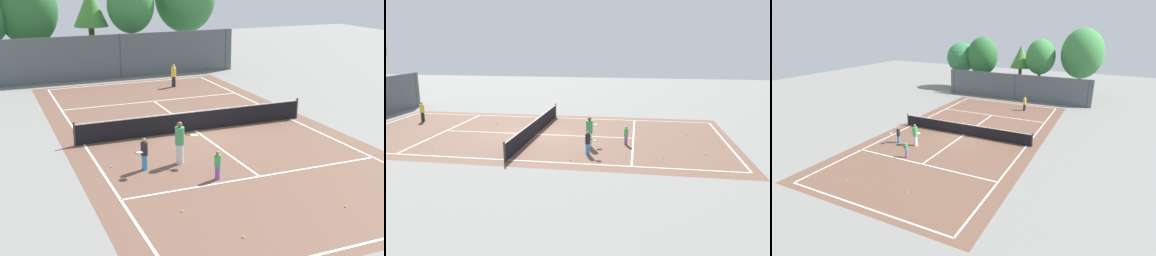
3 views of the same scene
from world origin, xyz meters
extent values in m
plane|color=slate|center=(0.00, 0.00, 0.00)|extent=(80.00, 80.00, 0.00)
cube|color=brown|center=(0.00, 0.00, 0.00)|extent=(13.00, 25.00, 0.00)
cube|color=white|center=(-5.50, 0.00, 0.01)|extent=(0.10, 24.00, 0.01)
cube|color=white|center=(5.50, 0.00, 0.01)|extent=(0.10, 24.00, 0.01)
cube|color=white|center=(0.00, -12.00, 0.01)|extent=(11.00, 0.10, 0.01)
cube|color=white|center=(0.00, 12.00, 0.01)|extent=(11.00, 0.10, 0.01)
cube|color=white|center=(0.00, -6.40, 0.01)|extent=(11.00, 0.10, 0.01)
cube|color=white|center=(0.00, 6.40, 0.01)|extent=(11.00, 0.10, 0.01)
cube|color=white|center=(0.00, 0.00, 0.01)|extent=(0.10, 12.80, 0.01)
cylinder|color=#333833|center=(-5.90, 0.00, 0.55)|extent=(0.10, 0.10, 1.10)
cylinder|color=#333833|center=(5.90, 0.00, 0.55)|extent=(0.10, 0.10, 1.10)
cube|color=black|center=(0.00, 0.00, 0.47)|extent=(11.80, 0.03, 0.95)
cube|color=white|center=(0.00, 0.00, 0.97)|extent=(11.80, 0.04, 0.05)
cube|color=#515B60|center=(0.00, 14.00, 1.60)|extent=(18.00, 0.06, 3.20)
cylinder|color=#3F4447|center=(-8.50, 14.00, 1.60)|extent=(0.12, 0.12, 3.20)
cylinder|color=#3F4447|center=(0.00, 14.00, 1.60)|extent=(0.12, 0.12, 3.20)
cylinder|color=#3F4447|center=(8.50, 14.00, 1.60)|extent=(0.12, 0.12, 3.20)
cylinder|color=brown|center=(2.01, 17.87, 1.65)|extent=(0.37, 0.37, 3.30)
ellipsoid|color=#3D8442|center=(2.01, 17.87, 4.97)|extent=(3.72, 3.81, 4.47)
cylinder|color=brown|center=(6.91, 18.58, 1.64)|extent=(0.34, 0.34, 3.27)
ellipsoid|color=#3D8442|center=(6.91, 18.58, 5.55)|extent=(5.06, 5.30, 6.07)
cylinder|color=brown|center=(-5.84, 17.30, 1.42)|extent=(0.45, 0.45, 2.85)
ellipsoid|color=#2D6B33|center=(-5.84, 17.30, 4.78)|extent=(4.28, 3.65, 5.13)
cylinder|color=brown|center=(-0.93, 19.12, 1.64)|extent=(0.47, 0.47, 3.27)
cone|color=#4C8E3D|center=(-0.93, 19.12, 4.80)|extent=(2.75, 2.75, 3.06)
cylinder|color=brown|center=(-9.19, 17.56, 1.41)|extent=(0.43, 0.43, 2.82)
sphere|color=#337547|center=(-9.19, 17.56, 4.40)|extent=(4.23, 4.23, 4.23)
cylinder|color=#232328|center=(2.53, 9.72, 0.36)|extent=(0.26, 0.26, 0.71)
cylinder|color=yellow|center=(2.53, 9.72, 1.02)|extent=(0.33, 0.33, 0.62)
sphere|color=tan|center=(2.53, 9.72, 1.43)|extent=(0.19, 0.19, 0.19)
cylinder|color=silver|center=(-2.32, -3.87, 0.41)|extent=(0.30, 0.30, 0.83)
cylinder|color=#3FA559|center=(-2.32, -3.87, 1.19)|extent=(0.38, 0.38, 0.73)
sphere|color=brown|center=(-2.32, -3.87, 1.67)|extent=(0.22, 0.22, 0.22)
cylinder|color=black|center=(-2.01, -4.03, 1.23)|extent=(0.19, 0.12, 0.03)
torus|color=yellow|center=(-1.79, -4.15, 1.23)|extent=(0.45, 0.45, 0.03)
cylinder|color=silver|center=(-1.79, -4.15, 1.23)|extent=(0.37, 0.37, 0.00)
cylinder|color=#388CD8|center=(-3.86, -3.99, 0.31)|extent=(0.23, 0.23, 0.62)
cylinder|color=#232328|center=(-3.86, -3.99, 0.89)|extent=(0.28, 0.28, 0.54)
sphere|color=#A37556|center=(-3.86, -3.99, 1.24)|extent=(0.17, 0.17, 0.17)
cylinder|color=black|center=(-4.04, -4.22, 0.91)|extent=(0.15, 0.18, 0.03)
torus|color=black|center=(-4.19, -4.42, 0.91)|extent=(0.46, 0.46, 0.03)
cylinder|color=silver|center=(-4.19, -4.42, 0.91)|extent=(0.39, 0.39, 0.00)
cylinder|color=purple|center=(-1.60, -5.98, 0.26)|extent=(0.19, 0.19, 0.53)
cylinder|color=#3FA559|center=(-1.60, -5.98, 0.76)|extent=(0.24, 0.24, 0.46)
sphere|color=#A37556|center=(-1.60, -5.98, 1.06)|extent=(0.14, 0.14, 0.14)
cube|color=blue|center=(-0.04, 0.63, 0.18)|extent=(0.47, 0.33, 0.36)
sphere|color=#CCE533|center=(-0.14, 0.63, 0.39)|extent=(0.07, 0.07, 0.07)
sphere|color=#CCE533|center=(0.05, 0.68, 0.39)|extent=(0.07, 0.07, 0.07)
sphere|color=#CCE533|center=(-2.81, -10.34, 0.03)|extent=(0.07, 0.07, 0.07)
sphere|color=#CCE533|center=(-5.04, -3.24, 0.03)|extent=(0.07, 0.07, 0.07)
sphere|color=#CCE533|center=(-3.87, -8.05, 0.03)|extent=(0.07, 0.07, 0.07)
sphere|color=#CCE533|center=(1.33, -9.83, 0.03)|extent=(0.07, 0.07, 0.07)
sphere|color=#CCE533|center=(-1.64, 6.60, 0.03)|extent=(0.07, 0.07, 0.07)
sphere|color=#CCE533|center=(-4.49, 4.84, 0.03)|extent=(0.07, 0.07, 0.07)
sphere|color=#CCE533|center=(2.75, 3.85, 0.03)|extent=(0.07, 0.07, 0.07)
camera|label=1|loc=(-9.45, -22.34, 7.64)|focal=48.11mm
camera|label=2|loc=(-22.87, -6.56, 6.01)|focal=34.33mm
camera|label=3|loc=(10.88, -21.70, 9.15)|focal=28.15mm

